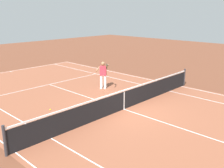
{
  "coord_description": "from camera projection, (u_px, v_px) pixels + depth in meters",
  "views": [
    {
      "loc": [
        -7.66,
        8.84,
        4.53
      ],
      "look_at": [
        1.31,
        -0.55,
        0.9
      ],
      "focal_mm": 41.56,
      "sensor_mm": 36.0,
      "label": 1
    }
  ],
  "objects": [
    {
      "name": "ground_plane",
      "position": [
        124.0,
        109.0,
        12.47
      ],
      "size": [
        60.0,
        60.0,
        0.0
      ],
      "primitive_type": "plane",
      "color": "brown"
    },
    {
      "name": "tennis_net",
      "position": [
        124.0,
        100.0,
        12.34
      ],
      "size": [
        0.1,
        11.7,
        1.08
      ],
      "color": "#2D2D33",
      "rests_on": "ground_plane"
    },
    {
      "name": "tennis_ball",
      "position": [
        50.0,
        110.0,
        12.34
      ],
      "size": [
        0.07,
        0.07,
        0.07
      ],
      "primitive_type": "sphere",
      "color": "#CCE01E",
      "rests_on": "ground_plane"
    },
    {
      "name": "tennis_player_near",
      "position": [
        103.0,
        74.0,
        15.65
      ],
      "size": [
        1.06,
        0.77,
        1.7
      ],
      "color": "white",
      "rests_on": "ground_plane"
    },
    {
      "name": "court_line_markings",
      "position": [
        124.0,
        109.0,
        12.47
      ],
      "size": [
        23.85,
        11.05,
        0.01
      ],
      "color": "white",
      "rests_on": "ground_plane"
    },
    {
      "name": "court_slab",
      "position": [
        124.0,
        109.0,
        12.47
      ],
      "size": [
        24.2,
        11.4,
        0.0
      ],
      "primitive_type": "cube",
      "color": "#935138",
      "rests_on": "ground_plane"
    }
  ]
}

